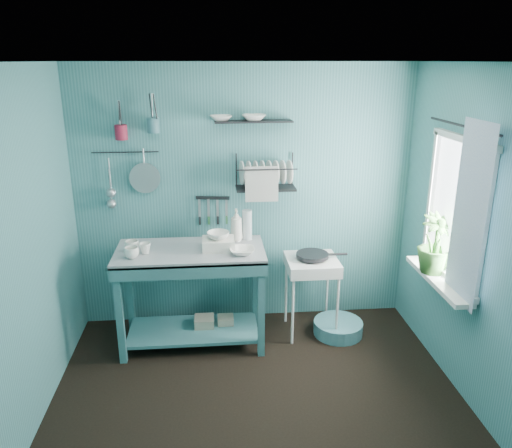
{
  "coord_description": "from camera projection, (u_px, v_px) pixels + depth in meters",
  "views": [
    {
      "loc": [
        -0.31,
        -3.11,
        2.51
      ],
      "look_at": [
        0.05,
        0.85,
        1.2
      ],
      "focal_mm": 35.0,
      "sensor_mm": 36.0,
      "label": 1
    }
  ],
  "objects": [
    {
      "name": "water_bottle",
      "position": [
        247.0,
        225.0,
        4.6
      ],
      "size": [
        0.09,
        0.09,
        0.28
      ],
      "primitive_type": "cylinder",
      "color": "silver",
      "rests_on": "work_counter"
    },
    {
      "name": "curtain",
      "position": [
        469.0,
        216.0,
        3.57
      ],
      "size": [
        0.0,
        1.35,
        1.35
      ],
      "primitive_type": "plane",
      "rotation": [
        1.57,
        0.0,
        1.57
      ],
      "color": "white",
      "rests_on": "wall_right"
    },
    {
      "name": "ladle_inner",
      "position": [
        110.0,
        185.0,
        4.59
      ],
      "size": [
        0.01,
        0.01,
        0.3
      ],
      "primitive_type": "cylinder",
      "color": "#A9ADB1",
      "rests_on": "wall_back"
    },
    {
      "name": "potted_plant",
      "position": [
        435.0,
        244.0,
        4.08
      ],
      "size": [
        0.35,
        0.35,
        0.5
      ],
      "primitive_type": "imported",
      "rotation": [
        0.0,
        0.0,
        0.32
      ],
      "color": "#326528",
      "rests_on": "windowsill"
    },
    {
      "name": "hook_rail",
      "position": [
        125.0,
        152.0,
        4.51
      ],
      "size": [
        0.6,
        0.01,
        0.01
      ],
      "primitive_type": "cylinder",
      "rotation": [
        0.0,
        1.57,
        0.0
      ],
      "color": "black",
      "rests_on": "wall_back"
    },
    {
      "name": "knife_strip",
      "position": [
        213.0,
        198.0,
        4.72
      ],
      "size": [
        0.32,
        0.07,
        0.03
      ],
      "primitive_type": "cube",
      "rotation": [
        0.0,
        0.0,
        -0.15
      ],
      "color": "black",
      "rests_on": "wall_back"
    },
    {
      "name": "floor_basin",
      "position": [
        338.0,
        328.0,
        4.79
      ],
      "size": [
        0.47,
        0.47,
        0.13
      ],
      "primitive_type": "cylinder",
      "color": "teal",
      "rests_on": "floor"
    },
    {
      "name": "ladle_outer",
      "position": [
        110.0,
        174.0,
        4.55
      ],
      "size": [
        0.01,
        0.01,
        0.3
      ],
      "primitive_type": "cylinder",
      "color": "#A9ADB1",
      "rests_on": "wall_back"
    },
    {
      "name": "colander",
      "position": [
        145.0,
        178.0,
        4.58
      ],
      "size": [
        0.28,
        0.03,
        0.28
      ],
      "primitive_type": "cylinder",
      "rotation": [
        1.54,
        0.0,
        0.0
      ],
      "color": "#A9ADB1",
      "rests_on": "wall_back"
    },
    {
      "name": "soap_bottle",
      "position": [
        236.0,
        225.0,
        4.57
      ],
      "size": [
        0.11,
        0.12,
        0.3
      ],
      "primitive_type": "imported",
      "color": "silver",
      "rests_on": "work_counter"
    },
    {
      "name": "wall_right",
      "position": [
        486.0,
        249.0,
        3.5
      ],
      "size": [
        0.0,
        3.0,
        3.0
      ],
      "primitive_type": "plane",
      "rotation": [
        1.57,
        0.0,
        -1.57
      ],
      "color": "#3C777B",
      "rests_on": "ground"
    },
    {
      "name": "wall_front",
      "position": [
        298.0,
        400.0,
        1.95
      ],
      "size": [
        3.2,
        0.0,
        3.2
      ],
      "primitive_type": "plane",
      "rotation": [
        -1.57,
        0.0,
        0.0
      ],
      "color": "#3C777B",
      "rests_on": "ground"
    },
    {
      "name": "counter_bowl",
      "position": [
        242.0,
        251.0,
        4.28
      ],
      "size": [
        0.22,
        0.22,
        0.05
      ],
      "primitive_type": "imported",
      "color": "white",
      "rests_on": "work_counter"
    },
    {
      "name": "upper_shelf",
      "position": [
        253.0,
        121.0,
        4.46
      ],
      "size": [
        0.71,
        0.2,
        0.02
      ],
      "primitive_type": "cube",
      "rotation": [
        0.0,
        0.0,
        0.03
      ],
      "color": "black",
      "rests_on": "wall_back"
    },
    {
      "name": "utensil_cup_teal",
      "position": [
        153.0,
        125.0,
        4.41
      ],
      "size": [
        0.11,
        0.11,
        0.13
      ],
      "primitive_type": "cylinder",
      "color": "#396D77",
      "rests_on": "wall_back"
    },
    {
      "name": "ceiling",
      "position": [
        261.0,
        62.0,
        2.97
      ],
      "size": [
        3.2,
        3.2,
        0.0
      ],
      "primitive_type": "plane",
      "rotation": [
        3.14,
        0.0,
        0.0
      ],
      "color": "silver",
      "rests_on": "ground"
    },
    {
      "name": "shelf_bowl_right",
      "position": [
        254.0,
        110.0,
        4.43
      ],
      "size": [
        0.24,
        0.24,
        0.05
      ],
      "primitive_type": "imported",
      "rotation": [
        0.0,
        0.0,
        -0.1
      ],
      "color": "white",
      "rests_on": "upper_shelf"
    },
    {
      "name": "utensil_cup_magenta",
      "position": [
        121.0,
        132.0,
        4.41
      ],
      "size": [
        0.11,
        0.11,
        0.13
      ],
      "primitive_type": "cylinder",
      "color": "maroon",
      "rests_on": "wall_back"
    },
    {
      "name": "mug_left",
      "position": [
        132.0,
        253.0,
        4.18
      ],
      "size": [
        0.12,
        0.12,
        0.1
      ],
      "primitive_type": "imported",
      "color": "white",
      "rests_on": "work_counter"
    },
    {
      "name": "floor",
      "position": [
        260.0,
        410.0,
        3.76
      ],
      "size": [
        3.2,
        3.2,
        0.0
      ],
      "primitive_type": "plane",
      "color": "black",
      "rests_on": "ground"
    },
    {
      "name": "mug_mid",
      "position": [
        145.0,
        248.0,
        4.28
      ],
      "size": [
        0.14,
        0.14,
        0.09
      ],
      "primitive_type": "imported",
      "rotation": [
        0.0,
        0.0,
        0.52
      ],
      "color": "white",
      "rests_on": "work_counter"
    },
    {
      "name": "frying_pan",
      "position": [
        312.0,
        255.0,
        4.61
      ],
      "size": [
        0.3,
        0.3,
        0.03
      ],
      "primitive_type": "cylinder",
      "color": "black",
      "rests_on": "hotplate_stand"
    },
    {
      "name": "tub_bowl",
      "position": [
        218.0,
        235.0,
        4.35
      ],
      "size": [
        0.19,
        0.19,
        0.06
      ],
      "primitive_type": "imported",
      "color": "white",
      "rests_on": "wash_tub"
    },
    {
      "name": "storage_tin_small",
      "position": [
        226.0,
        326.0,
        4.75
      ],
      "size": [
        0.15,
        0.15,
        0.2
      ],
      "primitive_type": "cube",
      "color": "gray",
      "rests_on": "floor"
    },
    {
      "name": "storage_tin_large",
      "position": [
        205.0,
        328.0,
        4.7
      ],
      "size": [
        0.18,
        0.18,
        0.22
      ],
      "primitive_type": "cube",
      "color": "gray",
      "rests_on": "floor"
    },
    {
      "name": "windowsill",
      "position": [
        438.0,
        280.0,
        4.06
      ],
      "size": [
        0.16,
        0.95,
        0.04
      ],
      "primitive_type": "cube",
      "color": "white",
      "rests_on": "wall_right"
    },
    {
      "name": "hotplate_stand",
      "position": [
        311.0,
        296.0,
        4.74
      ],
      "size": [
        0.52,
        0.52,
        0.76
      ],
      "primitive_type": "cube",
      "rotation": [
        0.0,
        0.0,
        0.12
      ],
      "color": "white",
      "rests_on": "floor"
    },
    {
      "name": "shelf_bowl_left",
      "position": [
        221.0,
        115.0,
        4.42
      ],
      "size": [
        0.22,
        0.22,
        0.05
      ],
      "primitive_type": "imported",
      "rotation": [
        0.0,
        0.0,
        0.15
      ],
      "color": "white",
      "rests_on": "upper_shelf"
    },
    {
      "name": "wall_left",
      "position": [
        14.0,
        265.0,
        3.23
      ],
      "size": [
        0.0,
        3.0,
        3.0
      ],
      "primitive_type": "plane",
      "rotation": [
        1.57,
        0.0,
        1.57
      ],
      "color": "#3C777B",
      "rests_on": "ground"
    },
    {
      "name": "wall_back",
      "position": [
        245.0,
        198.0,
        4.78
      ],
      "size": [
        3.2,
        0.0,
        3.2
      ],
      "primitive_type": "plane",
      "rotation": [
        1.57,
        0.0,
        0.0
      ],
      "color": "#3C777B",
      "rests_on": "ground"
    },
    {
      "name": "mug_right",
      "position": [
        132.0,
        246.0,
        4.33
      ],
      "size": [
        0.17,
        0.17,
        0.1
      ],
      "primitive_type": "imported",
      "rotation": [
        0.0,
        0.0,
        1.05
      ],
      "color": "white",
      "rests_on": "work_counter"
    },
    {
      "name": "work_counter",
      "position": [
        192.0,
        297.0,
        4.53
      ],
      "size": [
        1.32,
        0.67,
        0.93
      ],
      "primitive_type": "cube",
      "rotation": [
        0.0,
        0.0,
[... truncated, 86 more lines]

